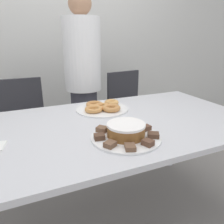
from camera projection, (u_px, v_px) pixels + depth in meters
The scene contains 23 objects.
ground_plane at pixel (112, 220), 1.54m from camera, with size 12.00×12.00×0.00m, color gray.
wall_back at pixel (56, 30), 2.48m from camera, with size 8.00×0.05×2.60m.
table at pixel (112, 134), 1.32m from camera, with size 1.76×0.95×0.75m.
person_standing at pixel (83, 83), 1.97m from camera, with size 0.32×0.32×1.58m.
office_chair_left at pixel (25, 132), 1.97m from camera, with size 0.45×0.45×0.87m.
office_chair_right at pixel (130, 116), 2.38m from camera, with size 0.50×0.50×0.87m.
plate_cake at pixel (126, 137), 1.10m from camera, with size 0.35×0.35×0.01m.
plate_donuts at pixel (102, 109), 1.53m from camera, with size 0.36×0.36×0.01m.
frosted_cake at pixel (126, 130), 1.09m from camera, with size 0.19×0.19×0.07m.
lamington_0 at pixel (131, 124), 1.22m from camera, with size 0.07×0.08×0.02m.
lamington_1 at pixel (114, 125), 1.21m from camera, with size 0.05×0.06×0.02m.
lamington_2 at pixel (102, 129), 1.15m from camera, with size 0.07×0.07×0.03m.
lamington_3 at pixel (99, 137), 1.06m from camera, with size 0.06×0.05×0.03m.
lamington_4 at pixel (110, 144), 0.99m from camera, with size 0.07×0.06×0.02m.
lamington_5 at pixel (130, 147), 0.97m from camera, with size 0.06×0.07×0.02m.
lamington_6 at pixel (148, 143), 1.00m from camera, with size 0.06×0.06×0.03m.
lamington_7 at pixel (153, 135), 1.08m from camera, with size 0.07×0.07×0.02m.
lamington_8 at pixel (146, 128), 1.17m from camera, with size 0.05×0.05×0.02m.
donut_0 at pixel (102, 106), 1.52m from camera, with size 0.10×0.10×0.03m.
donut_1 at pixel (94, 104), 1.56m from camera, with size 0.12×0.12×0.03m.
donut_2 at pixel (94, 109), 1.46m from camera, with size 0.12×0.12×0.03m.
donut_3 at pixel (111, 108), 1.47m from camera, with size 0.12×0.12×0.03m.
donut_4 at pixel (112, 102), 1.60m from camera, with size 0.10×0.10×0.03m.
Camera 1 is at (-0.48, -1.11, 1.23)m, focal length 35.00 mm.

